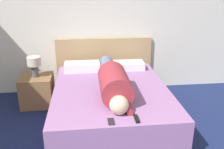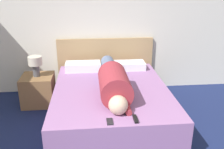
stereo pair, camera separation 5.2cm
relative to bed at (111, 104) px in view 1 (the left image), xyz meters
name	(u,v)px [view 1 (the left image)]	position (x,y,z in m)	size (l,w,h in m)	color
wall_back	(95,18)	(-0.15, 1.16, 1.05)	(6.28, 0.06, 2.60)	silver
bed	(111,104)	(0.00, 0.00, 0.00)	(1.56, 1.99, 0.50)	#936699
headboard	(104,65)	(0.00, 1.09, 0.23)	(1.68, 0.04, 0.96)	tan
nightstand	(37,90)	(-1.12, 0.62, -0.01)	(0.49, 0.48, 0.48)	brown
table_lamp	(34,64)	(-1.12, 0.62, 0.44)	(0.21, 0.21, 0.32)	#4C4C51
person_lying	(113,81)	(0.01, -0.15, 0.41)	(0.38, 1.69, 0.38)	#DBB293
pillow_near_headboard	(82,67)	(-0.39, 0.75, 0.32)	(0.57, 0.28, 0.13)	white
pillow_second	(127,65)	(0.36, 0.75, 0.31)	(0.54, 0.28, 0.12)	white
tv_remote	(136,119)	(0.18, -0.87, 0.26)	(0.04, 0.15, 0.02)	black
cell_phone	(111,122)	(-0.09, -0.89, 0.26)	(0.06, 0.13, 0.01)	black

